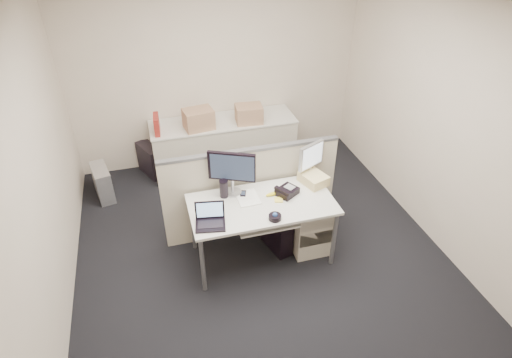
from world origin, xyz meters
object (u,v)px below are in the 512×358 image
object	(u,v)px
desk_phone	(287,191)
desk	(262,208)
monitor_main	(232,173)
laptop	(210,217)

from	to	relation	value
desk_phone	desk	bearing A→B (deg)	163.21
monitor_main	desk_phone	world-z (taller)	monitor_main
laptop	monitor_main	bearing A→B (deg)	64.86
desk	monitor_main	bearing A→B (deg)	134.19
desk	desk_phone	size ratio (longest dim) A/B	6.94
laptop	desk	bearing A→B (deg)	29.75
desk	desk_phone	bearing A→B (deg)	14.93
desk	desk_phone	world-z (taller)	desk_phone
monitor_main	desk_phone	distance (m)	0.62
monitor_main	laptop	xyz separation A→B (m)	(-0.33, -0.46, -0.14)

